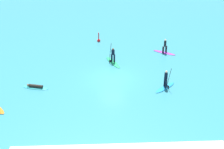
{
  "coord_description": "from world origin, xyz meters",
  "views": [
    {
      "loc": [
        -1.28,
        -29.67,
        16.56
      ],
      "look_at": [
        0.0,
        0.0,
        0.5
      ],
      "focal_mm": 52.93,
      "sensor_mm": 36.0,
      "label": 1
    }
  ],
  "objects_px": {
    "surfer_on_blue_board": "(165,83)",
    "surfer_on_green_board": "(113,59)",
    "surfer_on_teal_board": "(35,87)",
    "surfer_on_purple_board": "(165,49)",
    "marker_buoy": "(99,40)"
  },
  "relations": [
    {
      "from": "surfer_on_blue_board",
      "to": "surfer_on_green_board",
      "type": "bearing_deg",
      "value": 87.46
    },
    {
      "from": "surfer_on_teal_board",
      "to": "surfer_on_purple_board",
      "type": "height_order",
      "value": "surfer_on_purple_board"
    },
    {
      "from": "marker_buoy",
      "to": "surfer_on_blue_board",
      "type": "bearing_deg",
      "value": -62.14
    },
    {
      "from": "surfer_on_purple_board",
      "to": "marker_buoy",
      "type": "relative_size",
      "value": 2.09
    },
    {
      "from": "surfer_on_teal_board",
      "to": "marker_buoy",
      "type": "height_order",
      "value": "marker_buoy"
    },
    {
      "from": "surfer_on_blue_board",
      "to": "surfer_on_green_board",
      "type": "distance_m",
      "value": 7.59
    },
    {
      "from": "surfer_on_purple_board",
      "to": "surfer_on_green_board",
      "type": "distance_m",
      "value": 6.73
    },
    {
      "from": "surfer_on_blue_board",
      "to": "marker_buoy",
      "type": "distance_m",
      "value": 13.72
    },
    {
      "from": "surfer_on_teal_board",
      "to": "surfer_on_purple_board",
      "type": "bearing_deg",
      "value": -137.77
    },
    {
      "from": "surfer_on_blue_board",
      "to": "surfer_on_purple_board",
      "type": "height_order",
      "value": "surfer_on_blue_board"
    },
    {
      "from": "surfer_on_teal_board",
      "to": "marker_buoy",
      "type": "distance_m",
      "value": 13.18
    },
    {
      "from": "surfer_on_purple_board",
      "to": "marker_buoy",
      "type": "distance_m",
      "value": 8.79
    },
    {
      "from": "surfer_on_blue_board",
      "to": "marker_buoy",
      "type": "bearing_deg",
      "value": 75.58
    },
    {
      "from": "surfer_on_green_board",
      "to": "surfer_on_blue_board",
      "type": "bearing_deg",
      "value": -163.7
    },
    {
      "from": "marker_buoy",
      "to": "surfer_on_teal_board",
      "type": "bearing_deg",
      "value": -118.58
    }
  ]
}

